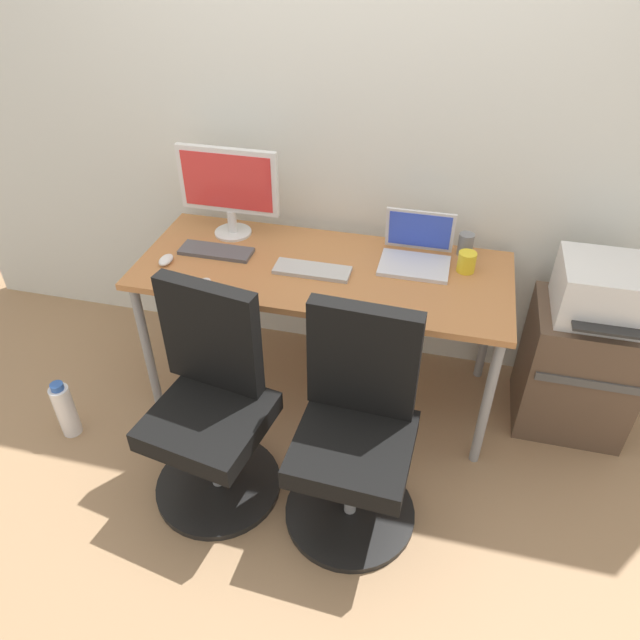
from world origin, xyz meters
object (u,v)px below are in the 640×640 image
object	(u,v)px
desktop_monitor	(228,186)
coffee_mug	(467,262)
printer	(605,291)
water_bottle_on_floor	(65,410)
office_chair_left	(212,408)
side_cabinet	(577,368)
office_chair_right	(356,434)
open_laptop	(416,251)

from	to	relation	value
desktop_monitor	coffee_mug	size ratio (longest dim) A/B	5.22
printer	desktop_monitor	xyz separation A→B (m)	(-1.70, 0.12, 0.23)
printer	coffee_mug	xyz separation A→B (m)	(-0.58, 0.04, 0.03)
water_bottle_on_floor	desktop_monitor	distance (m)	1.29
office_chair_left	side_cabinet	xyz separation A→B (m)	(1.50, 0.74, -0.11)
coffee_mug	office_chair_right	bearing A→B (deg)	-113.10
open_laptop	coffee_mug	xyz separation A→B (m)	(0.22, -0.03, -0.01)
desktop_monitor	open_laptop	size ratio (longest dim) A/B	1.55
printer	desktop_monitor	distance (m)	1.72
side_cabinet	open_laptop	world-z (taller)	open_laptop
desktop_monitor	open_laptop	bearing A→B (deg)	-3.26
desktop_monitor	printer	bearing A→B (deg)	-4.02
office_chair_left	side_cabinet	size ratio (longest dim) A/B	1.49
desktop_monitor	coffee_mug	distance (m)	1.14
open_laptop	side_cabinet	bearing A→B (deg)	-4.80
office_chair_right	side_cabinet	distance (m)	1.18
open_laptop	coffee_mug	bearing A→B (deg)	-6.44
water_bottle_on_floor	printer	bearing A→B (deg)	16.22
desktop_monitor	coffee_mug	bearing A→B (deg)	-3.90
side_cabinet	printer	bearing A→B (deg)	-90.00
office_chair_right	printer	xyz separation A→B (m)	(0.91, 0.74, 0.33)
office_chair_right	open_laptop	size ratio (longest dim) A/B	3.03
office_chair_right	water_bottle_on_floor	size ratio (longest dim) A/B	3.03
side_cabinet	desktop_monitor	bearing A→B (deg)	176.01
office_chair_left	printer	xyz separation A→B (m)	(1.50, 0.74, 0.33)
side_cabinet	office_chair_right	bearing A→B (deg)	-140.88
office_chair_left	side_cabinet	world-z (taller)	office_chair_left
printer	coffee_mug	world-z (taller)	printer
side_cabinet	desktop_monitor	xyz separation A→B (m)	(-1.70, 0.12, 0.67)
side_cabinet	coffee_mug	world-z (taller)	coffee_mug
office_chair_right	side_cabinet	xyz separation A→B (m)	(0.91, 0.74, -0.11)
desktop_monitor	open_laptop	xyz separation A→B (m)	(0.90, -0.05, -0.19)
side_cabinet	coffee_mug	distance (m)	0.74
office_chair_right	coffee_mug	xyz separation A→B (m)	(0.33, 0.78, 0.36)
water_bottle_on_floor	open_laptop	bearing A→B (deg)	26.20
printer	open_laptop	size ratio (longest dim) A/B	1.29
side_cabinet	open_laptop	bearing A→B (deg)	175.20
side_cabinet	water_bottle_on_floor	bearing A→B (deg)	-163.76
office_chair_right	open_laptop	bearing A→B (deg)	82.31
water_bottle_on_floor	desktop_monitor	bearing A→B (deg)	52.92
office_chair_right	open_laptop	world-z (taller)	open_laptop
water_bottle_on_floor	coffee_mug	size ratio (longest dim) A/B	3.37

